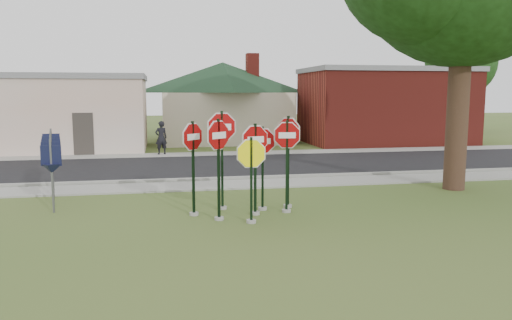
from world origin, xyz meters
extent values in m
plane|color=#3F5821|center=(0.00, 0.00, 0.00)|extent=(120.00, 120.00, 0.00)
cube|color=gray|center=(0.00, 5.50, 0.03)|extent=(60.00, 1.60, 0.06)
cube|color=black|center=(0.00, 10.00, 0.02)|extent=(60.00, 7.00, 0.04)
cube|color=gray|center=(0.00, 14.30, 0.03)|extent=(60.00, 1.60, 0.06)
cube|color=gray|center=(0.00, 6.50, 0.07)|extent=(60.00, 0.20, 0.14)
cylinder|color=gray|center=(0.30, 1.27, 0.04)|extent=(0.24, 0.24, 0.08)
cube|color=black|center=(0.30, 1.27, 1.21)|extent=(0.07, 0.06, 2.42)
cylinder|color=white|center=(0.30, 1.27, 2.00)|extent=(0.99, 0.30, 1.03)
cylinder|color=#890708|center=(0.30, 1.27, 2.00)|extent=(0.92, 0.29, 0.95)
cube|color=white|center=(0.30, 1.27, 2.00)|extent=(0.46, 0.14, 0.16)
cylinder|color=gray|center=(0.05, 0.45, 0.04)|extent=(0.24, 0.24, 0.08)
cube|color=black|center=(0.05, 0.45, 1.07)|extent=(0.06, 0.05, 2.14)
cylinder|color=white|center=(0.05, 0.45, 1.74)|extent=(0.99, 0.09, 0.99)
cylinder|color=#FFF30A|center=(0.05, 0.45, 1.74)|extent=(0.92, 0.09, 0.92)
cylinder|color=gray|center=(-0.70, 0.88, 0.04)|extent=(0.24, 0.24, 0.08)
cube|color=black|center=(-0.70, 0.88, 1.29)|extent=(0.08, 0.08, 2.58)
cylinder|color=white|center=(-0.70, 0.88, 2.16)|extent=(0.81, 0.67, 1.03)
cylinder|color=#890708|center=(-0.70, 0.88, 2.16)|extent=(0.75, 0.62, 0.95)
cube|color=white|center=(-0.70, 0.88, 2.16)|extent=(0.37, 0.31, 0.16)
cylinder|color=gray|center=(1.18, 1.38, 0.04)|extent=(0.24, 0.24, 0.08)
cube|color=black|center=(1.18, 1.38, 1.25)|extent=(0.07, 0.06, 2.49)
cylinder|color=white|center=(1.18, 1.38, 2.09)|extent=(0.98, 0.13, 0.98)
cylinder|color=#890708|center=(1.18, 1.38, 2.09)|extent=(0.91, 0.13, 0.91)
cube|color=white|center=(1.18, 1.38, 2.09)|extent=(0.45, 0.06, 0.16)
cylinder|color=gray|center=(0.60, 1.75, 0.04)|extent=(0.24, 0.24, 0.08)
cube|color=black|center=(0.60, 1.75, 1.15)|extent=(0.07, 0.07, 2.31)
cylinder|color=white|center=(0.60, 1.75, 1.91)|extent=(0.91, 0.34, 0.97)
cylinder|color=#890708|center=(0.60, 1.75, 1.91)|extent=(0.85, 0.32, 0.90)
cube|color=white|center=(0.60, 1.75, 1.91)|extent=(0.42, 0.16, 0.15)
cylinder|color=gray|center=(-0.48, 2.05, 0.04)|extent=(0.24, 0.24, 0.08)
cube|color=black|center=(-0.48, 2.05, 1.36)|extent=(0.07, 0.06, 2.72)
cylinder|color=white|center=(-0.48, 2.05, 2.28)|extent=(1.10, 0.15, 1.10)
cylinder|color=#890708|center=(-0.48, 2.05, 2.28)|extent=(1.02, 0.14, 1.02)
cube|color=white|center=(-0.48, 2.05, 2.28)|extent=(0.51, 0.07, 0.18)
cylinder|color=gray|center=(1.36, 1.93, 0.04)|extent=(0.24, 0.24, 0.08)
cube|color=black|center=(1.36, 1.93, 1.29)|extent=(0.08, 0.08, 2.58)
cylinder|color=white|center=(1.36, 1.93, 2.16)|extent=(0.70, 0.78, 1.03)
cylinder|color=#890708|center=(1.36, 1.93, 2.16)|extent=(0.65, 0.73, 0.96)
cube|color=white|center=(1.36, 1.93, 2.16)|extent=(0.32, 0.36, 0.16)
cylinder|color=gray|center=(-1.30, 1.49, 0.04)|extent=(0.24, 0.24, 0.08)
cube|color=black|center=(-1.30, 1.49, 1.24)|extent=(0.08, 0.08, 2.49)
cylinder|color=white|center=(-1.30, 1.49, 2.08)|extent=(0.72, 0.71, 1.00)
cylinder|color=#890708|center=(-1.30, 1.49, 2.08)|extent=(0.68, 0.66, 0.93)
cube|color=white|center=(-1.30, 1.49, 2.08)|extent=(0.34, 0.33, 0.16)
cube|color=#59595E|center=(-5.00, 2.50, 1.00)|extent=(0.05, 0.05, 2.00)
cube|color=black|center=(-5.00, 2.50, 1.55)|extent=(0.55, 0.13, 0.55)
cone|color=black|center=(-5.00, 2.50, 1.20)|extent=(0.65, 0.65, 0.25)
cube|color=#59595E|center=(-5.20, 3.50, 1.00)|extent=(0.05, 0.05, 2.00)
cube|color=black|center=(-5.20, 3.50, 1.55)|extent=(0.55, 0.09, 0.55)
cone|color=black|center=(-5.20, 3.50, 1.20)|extent=(0.62, 0.62, 0.25)
cube|color=#59595E|center=(-5.40, 4.50, 1.00)|extent=(0.05, 0.05, 2.00)
cube|color=black|center=(-5.40, 4.50, 1.55)|extent=(0.55, 0.05, 0.55)
cone|color=black|center=(-5.40, 4.50, 1.20)|extent=(0.58, 0.58, 0.25)
cube|color=#59595E|center=(-5.60, 5.50, 1.00)|extent=(0.05, 0.05, 2.00)
cube|color=black|center=(-5.60, 5.50, 1.55)|extent=(0.55, 0.05, 0.55)
cone|color=black|center=(-5.60, 5.50, 1.20)|extent=(0.58, 0.58, 0.25)
cube|color=#59595E|center=(-5.80, 6.50, 1.00)|extent=(0.05, 0.05, 2.00)
cube|color=black|center=(-5.80, 6.50, 1.55)|extent=(0.55, 0.09, 0.55)
cone|color=black|center=(-5.80, 6.50, 1.20)|extent=(0.62, 0.62, 0.25)
cube|color=beige|center=(-9.00, 18.00, 2.00)|extent=(12.00, 6.00, 4.00)
cube|color=slate|center=(-9.00, 18.00, 4.05)|extent=(12.20, 6.20, 0.30)
cube|color=#332D28|center=(-6.00, 15.02, 1.10)|extent=(1.00, 0.10, 2.20)
cube|color=beige|center=(2.00, 22.00, 1.60)|extent=(8.00, 8.00, 3.20)
pyramid|color=#15311E|center=(2.00, 22.00, 5.20)|extent=(11.60, 11.60, 2.00)
cube|color=maroon|center=(4.00, 22.00, 5.00)|extent=(0.80, 0.80, 1.60)
cube|color=maroon|center=(12.00, 18.50, 2.25)|extent=(10.00, 6.00, 4.50)
cube|color=slate|center=(12.00, 18.50, 4.60)|extent=(10.20, 6.20, 0.30)
cube|color=white|center=(10.00, 15.55, 2.60)|extent=(2.00, 0.08, 0.90)
cylinder|color=#311F16|center=(7.50, 3.50, 2.97)|extent=(0.70, 0.70, 5.95)
cylinder|color=#311F16|center=(22.00, 26.00, 2.00)|extent=(0.50, 0.50, 4.00)
sphere|color=black|center=(22.00, 26.00, 5.60)|extent=(5.60, 5.60, 5.60)
imported|color=black|center=(-2.12, 14.49, 0.92)|extent=(0.72, 0.58, 1.71)
camera|label=1|loc=(-2.08, -11.43, 3.22)|focal=35.00mm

